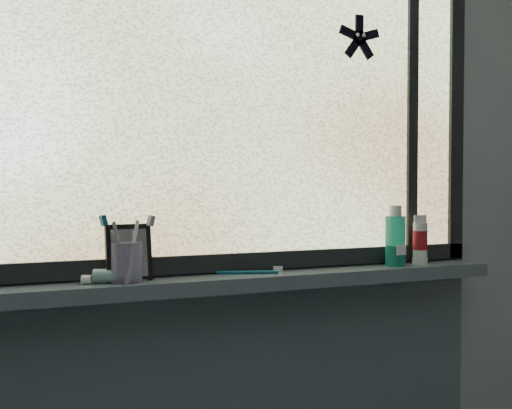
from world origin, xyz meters
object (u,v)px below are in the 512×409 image
object	(u,v)px
vanity_mirror	(129,253)
toothbrush_cup	(127,262)
mouthwash_bottle	(395,236)
cream_tube	(420,238)

from	to	relation	value
vanity_mirror	toothbrush_cup	size ratio (longest dim) A/B	1.43
toothbrush_cup	vanity_mirror	bearing A→B (deg)	63.98
mouthwash_bottle	cream_tube	world-z (taller)	mouthwash_bottle
vanity_mirror	cream_tube	xyz separation A→B (m)	(0.91, -0.01, 0.01)
vanity_mirror	cream_tube	size ratio (longest dim) A/B	1.34
mouthwash_bottle	cream_tube	size ratio (longest dim) A/B	1.39
mouthwash_bottle	cream_tube	bearing A→B (deg)	2.74
mouthwash_bottle	vanity_mirror	bearing A→B (deg)	179.15
mouthwash_bottle	cream_tube	distance (m)	0.10
toothbrush_cup	cream_tube	xyz separation A→B (m)	(0.92, 0.01, 0.03)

